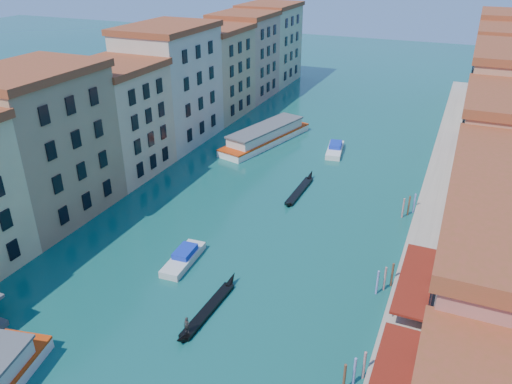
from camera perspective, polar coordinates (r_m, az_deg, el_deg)
left_bank_palazzos at (r=88.93m, az=-11.88°, el=10.49°), size 12.80×128.40×21.00m
right_bank_palazzos at (r=74.39m, az=26.96°, el=5.03°), size 12.80×128.40×21.00m
quay at (r=77.57m, az=19.77°, el=-0.26°), size 4.00×140.00×1.00m
mooring_poles_right at (r=46.98m, az=11.98°, el=-17.28°), size 1.44×54.24×3.20m
vaporetto_far at (r=93.36m, az=1.13°, el=6.49°), size 10.43×22.41×3.25m
gondola_fore at (r=51.87m, az=-5.51°, el=-13.11°), size 1.47×12.00×2.39m
gondola_far at (r=75.07m, az=5.04°, el=0.29°), size 1.25×12.53×1.78m
motorboat_mid at (r=59.23m, az=-8.26°, el=-7.42°), size 2.76×7.53×1.53m
motorboat_far at (r=90.31m, az=9.01°, el=4.89°), size 3.69×8.22×1.64m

